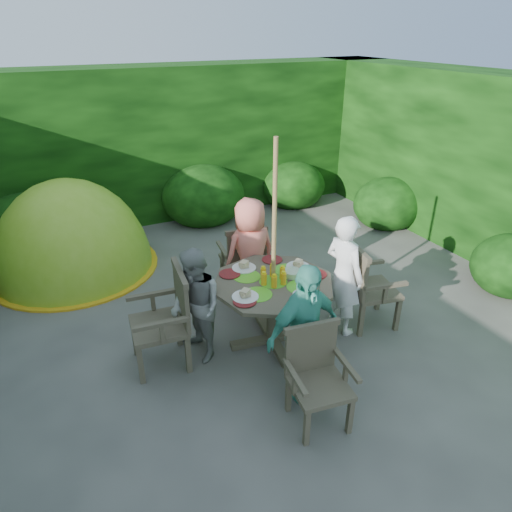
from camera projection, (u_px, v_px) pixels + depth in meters
name	position (u px, v px, depth m)	size (l,w,h in m)	color
ground	(257.00, 329.00, 5.15)	(60.00, 60.00, 0.00)	#4D4A45
hedge_enclosure	(210.00, 189.00, 5.65)	(9.00, 9.00, 2.50)	black
patio_table	(273.00, 291.00, 4.68)	(1.44, 1.44, 0.89)	#42392B
parasol_pole	(274.00, 250.00, 4.46)	(0.04, 0.04, 2.20)	olive
garden_chair_right	(366.00, 285.00, 5.03)	(0.61, 0.66, 0.94)	#42392B
garden_chair_left	(167.00, 318.00, 4.43)	(0.58, 0.64, 0.98)	#42392B
garden_chair_back	(244.00, 258.00, 5.68)	(0.59, 0.54, 0.89)	#42392B
garden_chair_front	(316.00, 375.00, 3.81)	(0.56, 0.51, 0.84)	#42392B
child_right	(344.00, 275.00, 4.87)	(0.50, 0.33, 1.36)	white
child_left	(196.00, 307.00, 4.47)	(0.58, 0.45, 1.20)	gray
child_back	(250.00, 254.00, 5.33)	(0.66, 0.43, 1.35)	#FE7C69
child_front	(304.00, 333.00, 3.98)	(0.78, 0.32, 1.33)	#4CB29A
dome_tent	(77.00, 269.00, 6.41)	(2.39, 2.39, 2.56)	#8CBB24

